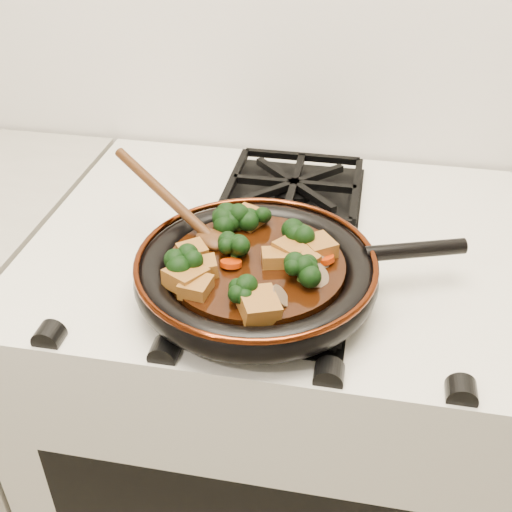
# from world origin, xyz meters

# --- Properties ---
(stove) EXTENTS (0.76, 0.60, 0.90)m
(stove) POSITION_xyz_m (0.00, 1.69, 0.45)
(stove) COLOR silver
(stove) RESTS_ON ground
(burner_grate_front) EXTENTS (0.23, 0.23, 0.03)m
(burner_grate_front) POSITION_xyz_m (0.00, 1.55, 0.91)
(burner_grate_front) COLOR black
(burner_grate_front) RESTS_ON stove
(burner_grate_back) EXTENTS (0.23, 0.23, 0.03)m
(burner_grate_back) POSITION_xyz_m (0.00, 1.83, 0.91)
(burner_grate_back) COLOR black
(burner_grate_back) RESTS_ON stove
(skillet) EXTENTS (0.44, 0.32, 0.05)m
(skillet) POSITION_xyz_m (-0.01, 1.54, 0.94)
(skillet) COLOR black
(skillet) RESTS_ON burner_grate_front
(braising_sauce) EXTENTS (0.23, 0.23, 0.02)m
(braising_sauce) POSITION_xyz_m (-0.01, 1.54, 0.95)
(braising_sauce) COLOR black
(braising_sauce) RESTS_ON skillet
(tofu_cube_0) EXTENTS (0.04, 0.04, 0.02)m
(tofu_cube_0) POSITION_xyz_m (0.06, 1.59, 0.97)
(tofu_cube_0) COLOR brown
(tofu_cube_0) RESTS_ON braising_sauce
(tofu_cube_1) EXTENTS (0.06, 0.06, 0.03)m
(tofu_cube_1) POSITION_xyz_m (0.07, 1.58, 0.97)
(tofu_cube_1) COLOR brown
(tofu_cube_1) RESTS_ON braising_sauce
(tofu_cube_2) EXTENTS (0.05, 0.05, 0.02)m
(tofu_cube_2) POSITION_xyz_m (-0.10, 1.54, 0.97)
(tofu_cube_2) COLOR brown
(tofu_cube_2) RESTS_ON braising_sauce
(tofu_cube_3) EXTENTS (0.06, 0.06, 0.03)m
(tofu_cube_3) POSITION_xyz_m (0.03, 1.57, 0.97)
(tofu_cube_3) COLOR brown
(tofu_cube_3) RESTS_ON braising_sauce
(tofu_cube_4) EXTENTS (0.05, 0.05, 0.03)m
(tofu_cube_4) POSITION_xyz_m (0.05, 1.54, 0.97)
(tofu_cube_4) COLOR brown
(tofu_cube_4) RESTS_ON braising_sauce
(tofu_cube_5) EXTENTS (0.06, 0.06, 0.03)m
(tofu_cube_5) POSITION_xyz_m (-0.09, 1.48, 0.97)
(tofu_cube_5) COLOR brown
(tofu_cube_5) RESTS_ON braising_sauce
(tofu_cube_6) EXTENTS (0.06, 0.06, 0.03)m
(tofu_cube_6) POSITION_xyz_m (0.01, 1.45, 0.97)
(tofu_cube_6) COLOR brown
(tofu_cube_6) RESTS_ON braising_sauce
(tofu_cube_7) EXTENTS (0.04, 0.04, 0.02)m
(tofu_cube_7) POSITION_xyz_m (-0.07, 1.47, 0.97)
(tofu_cube_7) COLOR brown
(tofu_cube_7) RESTS_ON braising_sauce
(tofu_cube_8) EXTENTS (0.04, 0.04, 0.02)m
(tofu_cube_8) POSITION_xyz_m (0.01, 1.55, 0.97)
(tofu_cube_8) COLOR brown
(tofu_cube_8) RESTS_ON braising_sauce
(tofu_cube_9) EXTENTS (0.05, 0.05, 0.03)m
(tofu_cube_9) POSITION_xyz_m (-0.04, 1.63, 0.97)
(tofu_cube_9) COLOR brown
(tofu_cube_9) RESTS_ON braising_sauce
(tofu_cube_10) EXTENTS (0.05, 0.05, 0.03)m
(tofu_cube_10) POSITION_xyz_m (-0.07, 1.51, 0.97)
(tofu_cube_10) COLOR brown
(tofu_cube_10) RESTS_ON braising_sauce
(broccoli_floret_0) EXTENTS (0.07, 0.07, 0.06)m
(broccoli_floret_0) POSITION_xyz_m (-0.04, 1.55, 0.97)
(broccoli_floret_0) COLOR black
(broccoli_floret_0) RESTS_ON braising_sauce
(broccoli_floret_1) EXTENTS (0.08, 0.07, 0.07)m
(broccoli_floret_1) POSITION_xyz_m (0.05, 1.51, 0.97)
(broccoli_floret_1) COLOR black
(broccoli_floret_1) RESTS_ON braising_sauce
(broccoli_floret_2) EXTENTS (0.07, 0.07, 0.07)m
(broccoli_floret_2) POSITION_xyz_m (0.05, 1.52, 0.97)
(broccoli_floret_2) COLOR black
(broccoli_floret_2) RESTS_ON braising_sauce
(broccoli_floret_3) EXTENTS (0.09, 0.09, 0.06)m
(broccoli_floret_3) POSITION_xyz_m (-0.03, 1.63, 0.97)
(broccoli_floret_3) COLOR black
(broccoli_floret_3) RESTS_ON braising_sauce
(broccoli_floret_4) EXTENTS (0.09, 0.09, 0.06)m
(broccoli_floret_4) POSITION_xyz_m (-0.07, 1.62, 0.97)
(broccoli_floret_4) COLOR black
(broccoli_floret_4) RESTS_ON braising_sauce
(broccoli_floret_5) EXTENTS (0.07, 0.07, 0.07)m
(broccoli_floret_5) POSITION_xyz_m (-0.05, 1.62, 0.97)
(broccoli_floret_5) COLOR black
(broccoli_floret_5) RESTS_ON braising_sauce
(broccoli_floret_6) EXTENTS (0.07, 0.07, 0.06)m
(broccoli_floret_6) POSITION_xyz_m (-0.02, 1.46, 0.97)
(broccoli_floret_6) COLOR black
(broccoli_floret_6) RESTS_ON braising_sauce
(broccoli_floret_7) EXTENTS (0.08, 0.07, 0.07)m
(broccoli_floret_7) POSITION_xyz_m (-0.10, 1.50, 0.97)
(broccoli_floret_7) COLOR black
(broccoli_floret_7) RESTS_ON braising_sauce
(broccoli_floret_8) EXTENTS (0.09, 0.09, 0.07)m
(broccoli_floret_8) POSITION_xyz_m (0.04, 1.60, 0.97)
(broccoli_floret_8) COLOR black
(broccoli_floret_8) RESTS_ON braising_sauce
(carrot_coin_0) EXTENTS (0.03, 0.03, 0.02)m
(carrot_coin_0) POSITION_xyz_m (0.07, 1.56, 0.96)
(carrot_coin_0) COLOR #AE2A04
(carrot_coin_0) RESTS_ON braising_sauce
(carrot_coin_1) EXTENTS (0.03, 0.03, 0.02)m
(carrot_coin_1) POSITION_xyz_m (-0.08, 1.52, 0.96)
(carrot_coin_1) COLOR #AE2A04
(carrot_coin_1) RESTS_ON braising_sauce
(carrot_coin_2) EXTENTS (0.03, 0.03, 0.01)m
(carrot_coin_2) POSITION_xyz_m (-0.08, 1.51, 0.96)
(carrot_coin_2) COLOR #AE2A04
(carrot_coin_2) RESTS_ON braising_sauce
(carrot_coin_3) EXTENTS (0.03, 0.03, 0.02)m
(carrot_coin_3) POSITION_xyz_m (-0.04, 1.53, 0.96)
(carrot_coin_3) COLOR #AE2A04
(carrot_coin_3) RESTS_ON braising_sauce
(mushroom_slice_0) EXTENTS (0.03, 0.03, 0.03)m
(mushroom_slice_0) POSITION_xyz_m (0.03, 1.47, 0.97)
(mushroom_slice_0) COLOR brown
(mushroom_slice_0) RESTS_ON braising_sauce
(mushroom_slice_1) EXTENTS (0.05, 0.05, 0.03)m
(mushroom_slice_1) POSITION_xyz_m (0.07, 1.52, 0.97)
(mushroom_slice_1) COLOR brown
(mushroom_slice_1) RESTS_ON braising_sauce
(mushroom_slice_2) EXTENTS (0.04, 0.04, 0.03)m
(mushroom_slice_2) POSITION_xyz_m (0.07, 1.56, 0.97)
(mushroom_slice_2) COLOR brown
(mushroom_slice_2) RESTS_ON braising_sauce
(mushroom_slice_3) EXTENTS (0.05, 0.05, 0.02)m
(mushroom_slice_3) POSITION_xyz_m (-0.09, 1.52, 0.97)
(mushroom_slice_3) COLOR brown
(mushroom_slice_3) RESTS_ON braising_sauce
(wooden_spoon) EXTENTS (0.13, 0.10, 0.21)m
(wooden_spoon) POSITION_xyz_m (-0.12, 1.61, 0.98)
(wooden_spoon) COLOR #40220D
(wooden_spoon) RESTS_ON braising_sauce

